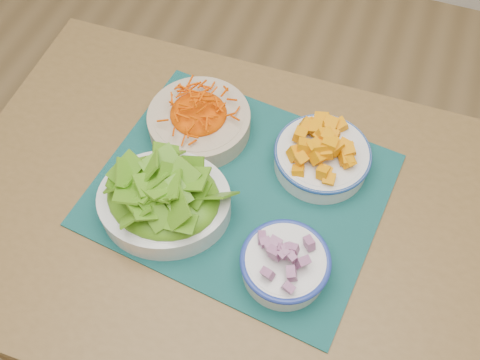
# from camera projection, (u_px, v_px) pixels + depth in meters

# --- Properties ---
(table) EXTENTS (1.09, 0.74, 0.75)m
(table) POSITION_uv_depth(u_px,v_px,m) (240.00, 239.00, 1.06)
(table) COLOR brown
(table) RESTS_ON ground
(placemat) EXTENTS (0.55, 0.47, 0.00)m
(placemat) POSITION_uv_depth(u_px,v_px,m) (240.00, 189.00, 0.99)
(placemat) COLOR #0A3332
(placemat) RESTS_ON table
(carrot_bowl) EXTENTS (0.26, 0.26, 0.08)m
(carrot_bowl) POSITION_uv_depth(u_px,v_px,m) (199.00, 118.00, 1.03)
(carrot_bowl) COLOR #C4B191
(carrot_bowl) RESTS_ON placemat
(squash_bowl) EXTENTS (0.20, 0.20, 0.09)m
(squash_bowl) POSITION_uv_depth(u_px,v_px,m) (323.00, 151.00, 0.98)
(squash_bowl) COLOR silver
(squash_bowl) RESTS_ON placemat
(lettuce_bowl) EXTENTS (0.28, 0.26, 0.10)m
(lettuce_bowl) POSITION_uv_depth(u_px,v_px,m) (164.00, 197.00, 0.92)
(lettuce_bowl) COLOR silver
(lettuce_bowl) RESTS_ON placemat
(onion_bowl) EXTENTS (0.18, 0.18, 0.07)m
(onion_bowl) POSITION_uv_depth(u_px,v_px,m) (285.00, 262.00, 0.87)
(onion_bowl) COLOR silver
(onion_bowl) RESTS_ON placemat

